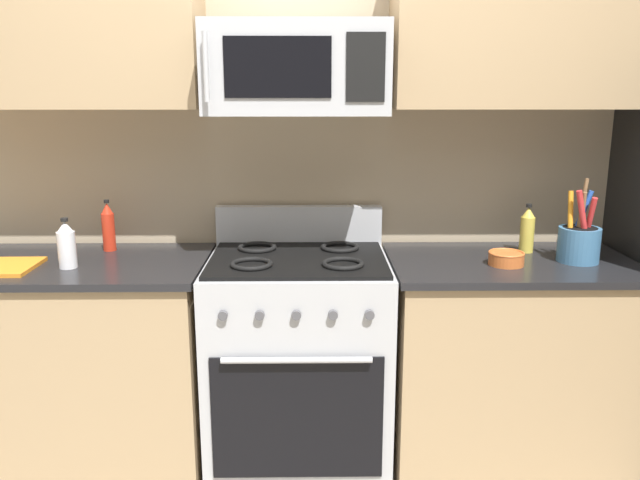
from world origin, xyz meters
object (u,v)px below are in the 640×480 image
microwave (297,69)px  utensil_crock (579,242)px  bottle_hot_sauce (108,227)px  prep_bowl (506,258)px  range_oven (299,357)px  bottle_vinegar (67,245)px  bottle_oil (527,230)px

microwave → utensil_crock: (1.17, -0.06, -0.69)m
bottle_hot_sauce → prep_bowl: size_ratio=1.57×
range_oven → bottle_hot_sauce: 1.02m
bottle_vinegar → range_oven: bearing=5.9°
bottle_hot_sauce → bottle_oil: bottle_hot_sauce is taller
utensil_crock → microwave: bearing=177.1°
microwave → prep_bowl: (0.85, -0.11, -0.75)m
microwave → bottle_oil: 1.22m
bottle_oil → prep_bowl: bearing=-125.5°
range_oven → bottle_oil: 1.15m
microwave → utensil_crock: microwave is taller
utensil_crock → bottle_hot_sauce: size_ratio=1.52×
microwave → utensil_crock: size_ratio=2.06×
bottle_hot_sauce → bottle_oil: 1.85m
utensil_crock → range_oven: bearing=178.6°
bottle_oil → prep_bowl: (-0.15, -0.21, -0.07)m
range_oven → prep_bowl: bearing=-5.2°
range_oven → bottle_vinegar: bottle_vinegar is taller
range_oven → bottle_hot_sauce: (-0.84, 0.19, 0.54)m
prep_bowl → utensil_crock: bearing=8.8°
bottle_vinegar → utensil_crock: bearing=1.8°
utensil_crock → bottle_hot_sauce: utensil_crock is taller
bottle_hot_sauce → bottle_vinegar: size_ratio=1.12×
bottle_vinegar → bottle_oil: bottle_oil is taller
bottle_hot_sauce → bottle_oil: size_ratio=1.06×
bottle_hot_sauce → microwave: bearing=-10.7°
bottle_vinegar → bottle_oil: size_ratio=0.95×
range_oven → prep_bowl: 0.98m
microwave → bottle_hot_sauce: size_ratio=3.13×
range_oven → bottle_vinegar: size_ratio=5.34×
microwave → prep_bowl: microwave is taller
utensil_crock → prep_bowl: (-0.31, -0.05, -0.06)m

